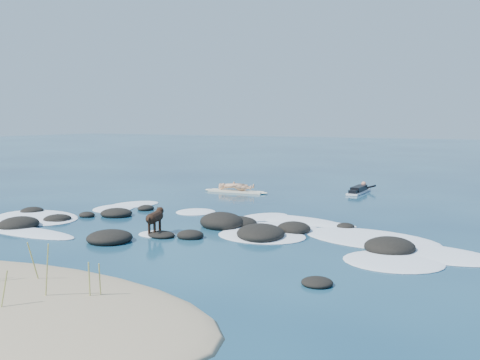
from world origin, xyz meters
The scene contains 6 objects.
ground centered at (0.00, 0.00, 0.00)m, with size 160.00×160.00×0.00m, color #0A2642.
reef_rocks centered at (-0.19, -1.40, 0.10)m, with size 13.42×6.44×0.58m.
breaking_foam centered at (0.55, -0.54, 0.01)m, with size 16.02×7.24×0.12m.
standing_surfer_rig centered at (-3.02, 6.58, 0.69)m, with size 3.06×0.69×1.74m.
paddling_surfer_rig centered at (1.89, 8.95, 0.15)m, with size 1.10×2.45×0.43m.
dog centered at (-0.90, -2.26, 0.51)m, with size 0.52×1.18×0.77m.
Camera 1 is at (8.05, -14.26, 3.24)m, focal length 40.00 mm.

